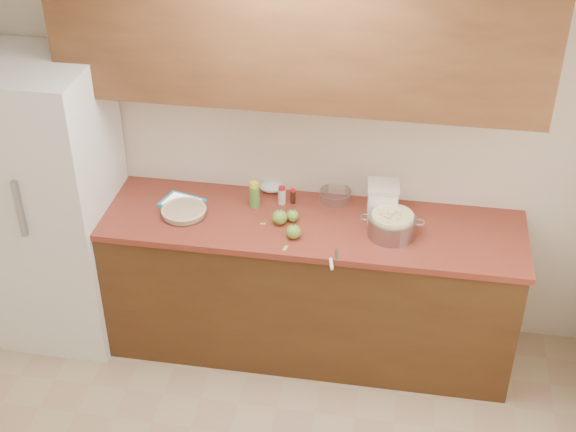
% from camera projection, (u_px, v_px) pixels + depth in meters
% --- Properties ---
extents(room_shell, '(3.60, 3.60, 3.60)m').
position_uv_depth(room_shell, '(234.00, 345.00, 3.15)').
color(room_shell, tan).
rests_on(room_shell, ground).
extents(counter_run, '(2.64, 0.68, 0.92)m').
position_uv_depth(counter_run, '(293.00, 284.00, 4.83)').
color(counter_run, '#492C14').
rests_on(counter_run, ground).
extents(upper_cabinets, '(2.60, 0.34, 0.70)m').
position_uv_depth(upper_cabinets, '(298.00, 38.00, 4.14)').
color(upper_cabinets, brown).
rests_on(upper_cabinets, room_shell).
extents(fridge, '(0.70, 0.70, 1.80)m').
position_uv_depth(fridge, '(53.00, 204.00, 4.76)').
color(fridge, white).
rests_on(fridge, ground).
extents(pie, '(0.27, 0.27, 0.04)m').
position_uv_depth(pie, '(184.00, 211.00, 4.61)').
color(pie, silver).
rests_on(pie, counter_run).
extents(colander, '(0.36, 0.27, 0.13)m').
position_uv_depth(colander, '(392.00, 225.00, 4.42)').
color(colander, gray).
rests_on(colander, counter_run).
extents(flour_canister, '(0.19, 0.19, 0.22)m').
position_uv_depth(flour_canister, '(382.00, 201.00, 4.54)').
color(flour_canister, white).
rests_on(flour_canister, counter_run).
extents(tablet, '(0.28, 0.24, 0.02)m').
position_uv_depth(tablet, '(182.00, 203.00, 4.72)').
color(tablet, '#2B9ECF').
rests_on(tablet, counter_run).
extents(paring_knife, '(0.05, 0.19, 0.02)m').
position_uv_depth(paring_knife, '(332.00, 263.00, 4.23)').
color(paring_knife, gray).
rests_on(paring_knife, counter_run).
extents(lemon_bottle, '(0.06, 0.06, 0.16)m').
position_uv_depth(lemon_bottle, '(255.00, 195.00, 4.66)').
color(lemon_bottle, '#4C8C38').
rests_on(lemon_bottle, counter_run).
extents(cinnamon_shaker, '(0.05, 0.05, 0.11)m').
position_uv_depth(cinnamon_shaker, '(282.00, 195.00, 4.70)').
color(cinnamon_shaker, beige).
rests_on(cinnamon_shaker, counter_run).
extents(vanilla_bottle, '(0.03, 0.03, 0.09)m').
position_uv_depth(vanilla_bottle, '(293.00, 196.00, 4.71)').
color(vanilla_bottle, black).
rests_on(vanilla_bottle, counter_run).
extents(mixing_bowl, '(0.19, 0.19, 0.07)m').
position_uv_depth(mixing_bowl, '(335.00, 195.00, 4.73)').
color(mixing_bowl, silver).
rests_on(mixing_bowl, counter_run).
extents(paper_towel, '(0.15, 0.13, 0.06)m').
position_uv_depth(paper_towel, '(272.00, 187.00, 4.83)').
color(paper_towel, white).
rests_on(paper_towel, counter_run).
extents(apple_left, '(0.09, 0.09, 0.10)m').
position_uv_depth(apple_left, '(280.00, 217.00, 4.52)').
color(apple_left, olive).
rests_on(apple_left, counter_run).
extents(apple_center, '(0.07, 0.07, 0.08)m').
position_uv_depth(apple_center, '(293.00, 216.00, 4.55)').
color(apple_center, olive).
rests_on(apple_center, counter_run).
extents(apple_front, '(0.08, 0.08, 0.09)m').
position_uv_depth(apple_front, '(294.00, 232.00, 4.41)').
color(apple_front, olive).
rests_on(apple_front, counter_run).
extents(peel_a, '(0.03, 0.02, 0.00)m').
position_uv_depth(peel_a, '(263.00, 224.00, 4.54)').
color(peel_a, '#95C45F').
rests_on(peel_a, counter_run).
extents(peel_b, '(0.04, 0.02, 0.00)m').
position_uv_depth(peel_b, '(293.00, 231.00, 4.49)').
color(peel_b, '#95C45F').
rests_on(peel_b, counter_run).
extents(peel_c, '(0.03, 0.05, 0.00)m').
position_uv_depth(peel_c, '(285.00, 248.00, 4.35)').
color(peel_c, '#95C45F').
rests_on(peel_c, counter_run).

